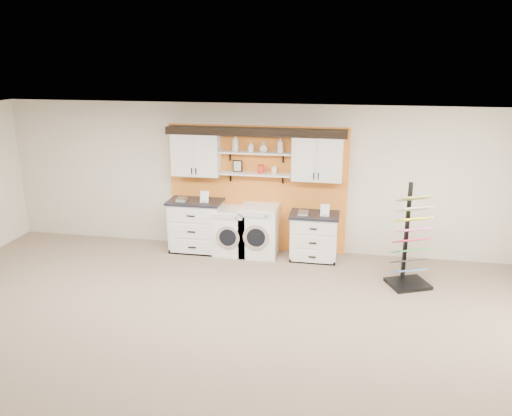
% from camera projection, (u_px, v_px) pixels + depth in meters
% --- Properties ---
extents(floor, '(10.00, 10.00, 0.00)m').
position_uv_depth(floor, '(199.00, 365.00, 6.11)').
color(floor, gray).
rests_on(floor, ground).
extents(ceiling, '(10.00, 10.00, 0.00)m').
position_uv_depth(ceiling, '(190.00, 137.00, 5.29)').
color(ceiling, white).
rests_on(ceiling, wall_back).
extents(wall_back, '(10.00, 0.00, 10.00)m').
position_uv_depth(wall_back, '(257.00, 178.00, 9.46)').
color(wall_back, beige).
rests_on(wall_back, floor).
extents(accent_panel, '(3.40, 0.07, 2.40)m').
position_uv_depth(accent_panel, '(257.00, 189.00, 9.49)').
color(accent_panel, orange).
rests_on(accent_panel, wall_back).
extents(upper_cabinet_left, '(0.90, 0.35, 0.84)m').
position_uv_depth(upper_cabinet_left, '(196.00, 153.00, 9.32)').
color(upper_cabinet_left, silver).
rests_on(upper_cabinet_left, wall_back).
extents(upper_cabinet_right, '(0.90, 0.35, 0.84)m').
position_uv_depth(upper_cabinet_right, '(317.00, 158.00, 8.93)').
color(upper_cabinet_right, silver).
rests_on(upper_cabinet_right, wall_back).
extents(shelf_lower, '(1.32, 0.28, 0.03)m').
position_uv_depth(shelf_lower, '(255.00, 174.00, 9.24)').
color(shelf_lower, silver).
rests_on(shelf_lower, wall_back).
extents(shelf_upper, '(1.32, 0.28, 0.03)m').
position_uv_depth(shelf_upper, '(255.00, 153.00, 9.12)').
color(shelf_upper, silver).
rests_on(shelf_upper, wall_back).
extents(crown_molding, '(3.30, 0.41, 0.13)m').
position_uv_depth(crown_molding, '(256.00, 131.00, 9.01)').
color(crown_molding, black).
rests_on(crown_molding, wall_back).
extents(picture_frame, '(0.18, 0.02, 0.22)m').
position_uv_depth(picture_frame, '(238.00, 166.00, 9.31)').
color(picture_frame, black).
rests_on(picture_frame, shelf_lower).
extents(canister_red, '(0.11, 0.11, 0.16)m').
position_uv_depth(canister_red, '(261.00, 169.00, 9.19)').
color(canister_red, red).
rests_on(canister_red, shelf_lower).
extents(canister_cream, '(0.10, 0.10, 0.14)m').
position_uv_depth(canister_cream, '(274.00, 170.00, 9.15)').
color(canister_cream, silver).
rests_on(canister_cream, shelf_lower).
extents(base_cabinet_left, '(1.03, 0.66, 1.01)m').
position_uv_depth(base_cabinet_left, '(196.00, 226.00, 9.59)').
color(base_cabinet_left, silver).
rests_on(base_cabinet_left, floor).
extents(base_cabinet_right, '(0.89, 0.66, 0.87)m').
position_uv_depth(base_cabinet_right, '(314.00, 236.00, 9.21)').
color(base_cabinet_right, silver).
rests_on(base_cabinet_right, floor).
extents(washer, '(0.63, 0.71, 0.89)m').
position_uv_depth(washer, '(232.00, 231.00, 9.48)').
color(washer, white).
rests_on(washer, floor).
extents(dryer, '(0.69, 0.71, 0.96)m').
position_uv_depth(dryer, '(259.00, 231.00, 9.37)').
color(dryer, white).
rests_on(dryer, floor).
extents(sample_rack, '(0.78, 0.72, 1.71)m').
position_uv_depth(sample_rack, '(410.00, 254.00, 8.09)').
color(sample_rack, black).
rests_on(sample_rack, floor).
extents(soap_bottle_a, '(0.16, 0.16, 0.32)m').
position_uv_depth(soap_bottle_a, '(235.00, 143.00, 9.13)').
color(soap_bottle_a, silver).
rests_on(soap_bottle_a, shelf_upper).
extents(soap_bottle_b, '(0.09, 0.09, 0.19)m').
position_uv_depth(soap_bottle_b, '(251.00, 147.00, 9.10)').
color(soap_bottle_b, silver).
rests_on(soap_bottle_b, shelf_upper).
extents(soap_bottle_c, '(0.18, 0.18, 0.19)m').
position_uv_depth(soap_bottle_c, '(264.00, 147.00, 9.06)').
color(soap_bottle_c, silver).
rests_on(soap_bottle_c, shelf_upper).
extents(soap_bottle_d, '(0.15, 0.15, 0.28)m').
position_uv_depth(soap_bottle_d, '(280.00, 145.00, 8.99)').
color(soap_bottle_d, silver).
rests_on(soap_bottle_d, shelf_upper).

